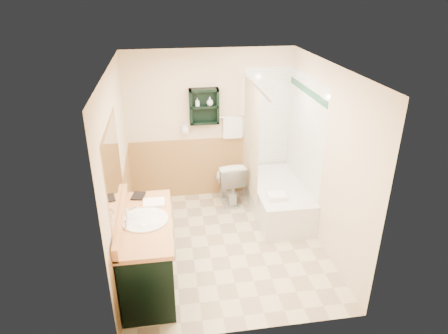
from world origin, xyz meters
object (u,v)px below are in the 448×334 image
(vanity, at_px, (148,253))
(soap_bottle_b, at_px, (210,102))
(bathtub, at_px, (277,199))
(wall_shelf, at_px, (204,106))
(toilet, at_px, (228,181))
(soap_bottle_a, at_px, (197,104))
(vanity_book, at_px, (131,189))
(hair_dryer, at_px, (185,129))

(vanity, distance_m, soap_bottle_b, 2.53)
(vanity, bearing_deg, bathtub, 34.28)
(wall_shelf, bearing_deg, soap_bottle_b, -3.17)
(toilet, distance_m, soap_bottle_a, 1.32)
(wall_shelf, height_order, vanity, wall_shelf)
(wall_shelf, distance_m, vanity_book, 1.88)
(hair_dryer, bearing_deg, vanity_book, -117.37)
(wall_shelf, distance_m, vanity, 2.47)
(wall_shelf, relative_size, soap_bottle_a, 4.55)
(hair_dryer, distance_m, soap_bottle_b, 0.57)
(soap_bottle_b, bearing_deg, soap_bottle_a, 180.00)
(vanity_book, bearing_deg, hair_dryer, 75.06)
(soap_bottle_b, bearing_deg, hair_dryer, 175.60)
(vanity, distance_m, toilet, 2.19)
(vanity, xyz_separation_m, vanity_book, (-0.17, 0.58, 0.54))
(vanity_book, xyz_separation_m, soap_bottle_b, (1.15, 1.44, 0.64))
(wall_shelf, height_order, soap_bottle_a, wall_shelf)
(vanity, bearing_deg, hair_dryer, 73.78)
(soap_bottle_b, bearing_deg, vanity, -116.06)
(toilet, bearing_deg, wall_shelf, -36.36)
(wall_shelf, height_order, vanity_book, wall_shelf)
(hair_dryer, bearing_deg, soap_bottle_b, -4.40)
(vanity_book, bearing_deg, toilet, 53.80)
(vanity, relative_size, soap_bottle_b, 10.61)
(vanity, relative_size, vanity_book, 6.71)
(vanity, bearing_deg, vanity_book, 105.97)
(vanity_book, bearing_deg, soap_bottle_a, 68.78)
(hair_dryer, bearing_deg, bathtub, -29.05)
(toilet, bearing_deg, soap_bottle_a, -29.59)
(vanity_book, xyz_separation_m, soap_bottle_a, (0.96, 1.44, 0.62))
(hair_dryer, relative_size, soap_bottle_a, 1.99)
(hair_dryer, xyz_separation_m, soap_bottle_a, (0.20, -0.03, 0.39))
(wall_shelf, bearing_deg, vanity_book, -126.29)
(vanity, height_order, soap_bottle_a, soap_bottle_a)
(bathtub, bearing_deg, vanity, -145.72)
(soap_bottle_a, bearing_deg, wall_shelf, 2.79)
(bathtub, xyz_separation_m, soap_bottle_a, (-1.13, 0.71, 1.34))
(bathtub, height_order, soap_bottle_a, soap_bottle_a)
(vanity, relative_size, toilet, 1.87)
(hair_dryer, relative_size, bathtub, 0.16)
(vanity, xyz_separation_m, toilet, (1.24, 1.81, -0.08))
(hair_dryer, height_order, bathtub, hair_dryer)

